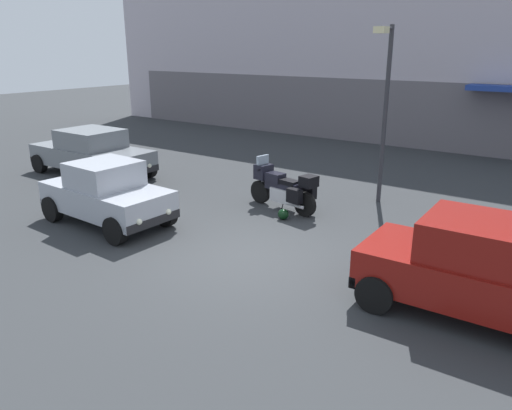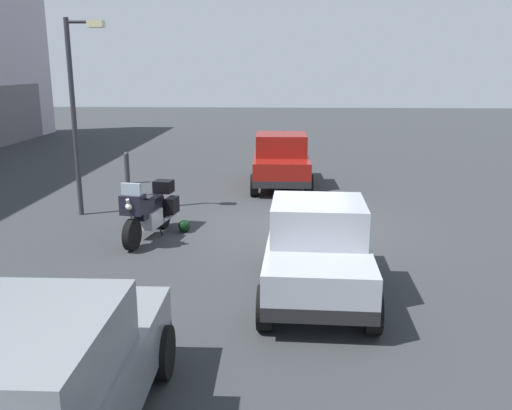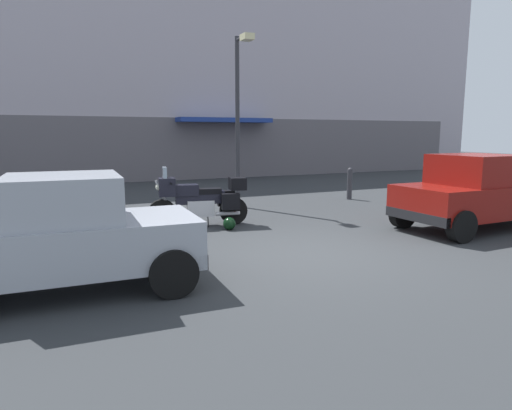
# 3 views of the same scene
# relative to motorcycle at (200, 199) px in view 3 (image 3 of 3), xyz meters

# --- Properties ---
(ground_plane) EXTENTS (80.00, 80.00, 0.00)m
(ground_plane) POSITION_rel_motorcycle_xyz_m (1.02, -3.09, -0.62)
(ground_plane) COLOR #2D3033
(building_facade_rear) EXTENTS (37.89, 3.40, 10.20)m
(building_facade_rear) POSITION_rel_motorcycle_xyz_m (1.02, 11.52, 4.43)
(building_facade_rear) COLOR #B2A8B2
(building_facade_rear) RESTS_ON ground
(motorcycle) EXTENTS (2.25, 0.95, 1.36)m
(motorcycle) POSITION_rel_motorcycle_xyz_m (0.00, 0.00, 0.00)
(motorcycle) COLOR black
(motorcycle) RESTS_ON ground
(helmet) EXTENTS (0.28, 0.28, 0.28)m
(helmet) POSITION_rel_motorcycle_xyz_m (0.44, -0.67, -0.48)
(helmet) COLOR black
(helmet) RESTS_ON ground
(car_hatchback_near) EXTENTS (3.90, 1.85, 1.64)m
(car_hatchback_near) POSITION_rel_motorcycle_xyz_m (5.49, -2.82, 0.19)
(car_hatchback_near) COLOR maroon
(car_hatchback_near) RESTS_ON ground
(car_compact_side) EXTENTS (3.52, 1.81, 1.56)m
(car_compact_side) POSITION_rel_motorcycle_xyz_m (-2.92, -3.41, 0.15)
(car_compact_side) COLOR #9EA3AD
(car_compact_side) RESTS_ON ground
(streetlamp_curbside) EXTENTS (0.28, 0.94, 4.71)m
(streetlamp_curbside) POSITION_rel_motorcycle_xyz_m (1.81, 2.03, 2.25)
(streetlamp_curbside) COLOR #2D2D33
(streetlamp_curbside) RESTS_ON ground
(bollard_curbside) EXTENTS (0.16, 0.16, 1.02)m
(bollard_curbside) POSITION_rel_motorcycle_xyz_m (5.63, 2.07, -0.08)
(bollard_curbside) COLOR #333338
(bollard_curbside) RESTS_ON ground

